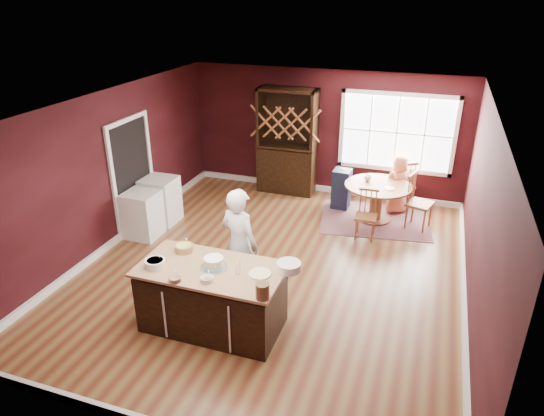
{
  "coord_description": "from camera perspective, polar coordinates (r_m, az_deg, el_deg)",
  "views": [
    {
      "loc": [
        2.22,
        -6.54,
        4.25
      ],
      "look_at": [
        -0.04,
        0.05,
        1.05
      ],
      "focal_mm": 32.0,
      "sensor_mm": 36.0,
      "label": 1
    }
  ],
  "objects": [
    {
      "name": "doorway",
      "position": [
        9.4,
        -16.03,
        3.62
      ],
      "size": [
        0.08,
        1.26,
        2.13
      ],
      "primitive_type": null,
      "color": "white",
      "rests_on": "room_shell"
    },
    {
      "name": "chair_north",
      "position": [
        10.41,
        15.0,
        2.82
      ],
      "size": [
        0.6,
        0.59,
        1.05
      ],
      "primitive_type": null,
      "rotation": [
        0.0,
        0.0,
        3.74
      ],
      "color": "olive",
      "rests_on": "ground"
    },
    {
      "name": "kitchen_island",
      "position": [
        6.64,
        -7.02,
        -10.53
      ],
      "size": [
        1.91,
        1.0,
        0.92
      ],
      "color": "black",
      "rests_on": "ground"
    },
    {
      "name": "rug",
      "position": [
        9.89,
        12.01,
        -1.32
      ],
      "size": [
        2.31,
        1.91,
        0.01
      ],
      "primitive_type": "cube",
      "rotation": [
        0.0,
        0.0,
        0.15
      ],
      "color": "brown",
      "rests_on": "ground"
    },
    {
      "name": "window",
      "position": [
        10.4,
        14.47,
        8.57
      ],
      "size": [
        2.36,
        0.1,
        1.66
      ],
      "primitive_type": null,
      "color": "white",
      "rests_on": "room_shell"
    },
    {
      "name": "chair_south",
      "position": [
        8.97,
        11.01,
        -0.78
      ],
      "size": [
        0.4,
        0.38,
        0.93
      ],
      "primitive_type": null,
      "rotation": [
        0.0,
        0.0,
        0.03
      ],
      "color": "brown",
      "rests_on": "ground"
    },
    {
      "name": "dryer",
      "position": [
        9.68,
        -12.98,
        0.9
      ],
      "size": [
        0.62,
        0.6,
        0.9
      ],
      "primitive_type": "cube",
      "color": "white",
      "rests_on": "ground"
    },
    {
      "name": "stoneware_crock",
      "position": [
        5.72,
        -1.14,
        -9.73
      ],
      "size": [
        0.16,
        0.16,
        0.2
      ],
      "primitive_type": "cylinder",
      "color": "brown",
      "rests_on": "kitchen_island"
    },
    {
      "name": "seated_woman",
      "position": [
        10.12,
        14.62,
        2.74
      ],
      "size": [
        0.71,
        0.62,
        1.21
      ],
      "primitive_type": "imported",
      "rotation": [
        0.0,
        0.0,
        3.63
      ],
      "color": "#E48459",
      "rests_on": "ground"
    },
    {
      "name": "drinking_glass",
      "position": [
        6.19,
        -4.01,
        -7.05
      ],
      "size": [
        0.08,
        0.08,
        0.15
      ],
      "primitive_type": "cylinder",
      "color": "white",
      "rests_on": "kitchen_island"
    },
    {
      "name": "toy_figurine",
      "position": [
        5.97,
        -1.43,
        -8.71
      ],
      "size": [
        0.05,
        0.05,
        0.09
      ],
      "primitive_type": null,
      "color": "yellow",
      "rests_on": "kitchen_island"
    },
    {
      "name": "bowl_olive",
      "position": [
        6.1,
        -7.69,
        -8.3
      ],
      "size": [
        0.16,
        0.16,
        0.06
      ],
      "primitive_type": "cylinder",
      "color": "white",
      "rests_on": "kitchen_island"
    },
    {
      "name": "table_cup",
      "position": [
        9.73,
        11.21,
        3.44
      ],
      "size": [
        0.16,
        0.16,
        0.1
      ],
      "primitive_type": "imported",
      "rotation": [
        0.0,
        0.0,
        -0.28
      ],
      "color": "silver",
      "rests_on": "dining_table"
    },
    {
      "name": "room_shell",
      "position": [
        7.49,
        0.19,
        1.9
      ],
      "size": [
        7.0,
        7.0,
        7.0
      ],
      "color": "brown",
      "rests_on": "ground"
    },
    {
      "name": "white_tub",
      "position": [
        6.26,
        1.99,
        -6.88
      ],
      "size": [
        0.32,
        0.32,
        0.11
      ],
      "primitive_type": "cylinder",
      "color": "white",
      "rests_on": "kitchen_island"
    },
    {
      "name": "dinner_plate",
      "position": [
        6.19,
        -1.43,
        -7.74
      ],
      "size": [
        0.29,
        0.29,
        0.02
      ],
      "primitive_type": "cylinder",
      "color": "beige",
      "rests_on": "kitchen_island"
    },
    {
      "name": "table_plate",
      "position": [
        9.44,
        13.66,
        2.24
      ],
      "size": [
        0.2,
        0.2,
        0.01
      ],
      "primitive_type": "cylinder",
      "color": "beige",
      "rests_on": "dining_table"
    },
    {
      "name": "baker",
      "position": [
        7.0,
        -3.84,
        -4.31
      ],
      "size": [
        0.73,
        0.59,
        1.73
      ],
      "primitive_type": "imported",
      "rotation": [
        0.0,
        0.0,
        2.83
      ],
      "color": "silver",
      "rests_on": "ground"
    },
    {
      "name": "washer",
      "position": [
        9.2,
        -15.0,
        -0.74
      ],
      "size": [
        0.59,
        0.57,
        0.86
      ],
      "primitive_type": "cube",
      "color": "white",
      "rests_on": "ground"
    },
    {
      "name": "bowl_yellow",
      "position": [
        6.79,
        -10.32,
        -4.65
      ],
      "size": [
        0.25,
        0.25,
        0.09
      ],
      "primitive_type": "cylinder",
      "color": "tan",
      "rests_on": "kitchen_island"
    },
    {
      "name": "dining_table",
      "position": [
        9.67,
        12.28,
        1.49
      ],
      "size": [
        1.29,
        1.29,
        0.75
      ],
      "color": "brown",
      "rests_on": "ground"
    },
    {
      "name": "layer_cake",
      "position": [
        6.34,
        -6.87,
        -6.41
      ],
      "size": [
        0.36,
        0.36,
        0.14
      ],
      "primitive_type": null,
      "color": "white",
      "rests_on": "kitchen_island"
    },
    {
      "name": "toddler",
      "position": [
        9.99,
        8.44,
        4.26
      ],
      "size": [
        0.18,
        0.14,
        0.26
      ],
      "primitive_type": null,
      "color": "#8CA5BF",
      "rests_on": "high_chair"
    },
    {
      "name": "chair_east",
      "position": [
        9.57,
        17.03,
        0.75
      ],
      "size": [
        0.55,
        0.56,
        1.09
      ],
      "primitive_type": null,
      "rotation": [
        0.0,
        0.0,
        1.28
      ],
      "color": "olive",
      "rests_on": "ground"
    },
    {
      "name": "hutch",
      "position": [
        10.67,
        1.79,
        7.8
      ],
      "size": [
        1.26,
        0.53,
        2.31
      ],
      "primitive_type": "cube",
      "color": "#332013",
      "rests_on": "ground"
    },
    {
      "name": "bowl_pink",
      "position": [
        6.16,
        -11.39,
        -8.25
      ],
      "size": [
        0.16,
        0.16,
        0.06
      ],
      "primitive_type": "cylinder",
      "color": "silver",
      "rests_on": "kitchen_island"
    },
    {
      "name": "bowl_blue",
      "position": [
        6.51,
        -13.58,
        -6.35
      ],
      "size": [
        0.26,
        0.26,
        0.1
      ],
      "primitive_type": "cylinder",
      "color": "white",
      "rests_on": "kitchen_island"
    },
    {
      "name": "high_chair",
      "position": [
        10.14,
        8.16,
        2.33
      ],
      "size": [
        0.37,
        0.37,
        0.87
      ],
      "primitive_type": null,
      "rotation": [
        0.0,
        0.0,
        -0.04
      ],
      "color": "black",
      "rests_on": "ground"
    }
  ]
}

